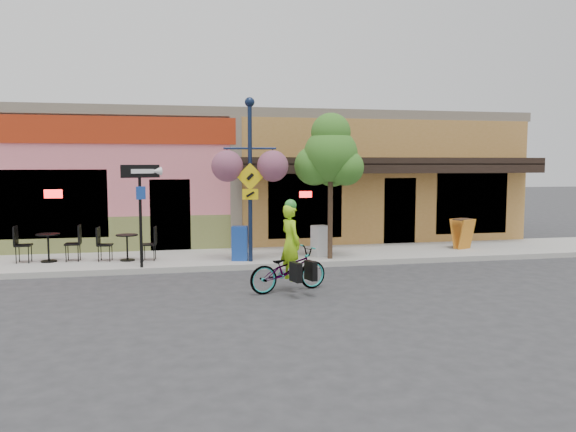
% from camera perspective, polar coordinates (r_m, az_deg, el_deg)
% --- Properties ---
extents(ground, '(90.00, 90.00, 0.00)m').
position_cam_1_polar(ground, '(14.43, 0.29, -5.73)').
color(ground, '#2D2D30').
rests_on(ground, ground).
extents(sidewalk, '(24.00, 3.00, 0.15)m').
position_cam_1_polar(sidewalk, '(16.35, -1.18, -4.15)').
color(sidewalk, '#9E9B93').
rests_on(sidewalk, ground).
extents(curb, '(24.00, 0.12, 0.15)m').
position_cam_1_polar(curb, '(14.95, -0.15, -5.05)').
color(curb, '#A8A59E').
rests_on(curb, ground).
extents(building, '(18.20, 8.20, 4.50)m').
position_cam_1_polar(building, '(21.56, -3.90, 3.96)').
color(building, '#E3707D').
rests_on(building, ground).
extents(bicycle, '(1.94, 1.15, 0.96)m').
position_cam_1_polar(bicycle, '(12.24, 0.03, -5.44)').
color(bicycle, maroon).
rests_on(bicycle, ground).
extents(cyclist_rider, '(0.55, 0.69, 1.65)m').
position_cam_1_polar(cyclist_rider, '(12.19, 0.26, -3.85)').
color(cyclist_rider, '#99DB17').
rests_on(cyclist_rider, ground).
extents(lamp_post, '(1.45, 0.72, 4.37)m').
position_cam_1_polar(lamp_post, '(14.97, -3.87, 3.66)').
color(lamp_post, '#121F3B').
rests_on(lamp_post, sidewalk).
extents(one_way_sign, '(1.00, 0.59, 2.59)m').
position_cam_1_polar(one_way_sign, '(14.58, -14.76, -0.04)').
color(one_way_sign, black).
rests_on(one_way_sign, sidewalk).
extents(cafe_set_left, '(1.66, 0.84, 0.99)m').
position_cam_1_polar(cafe_set_left, '(16.29, -23.18, -2.59)').
color(cafe_set_left, black).
rests_on(cafe_set_left, sidewalk).
extents(cafe_set_right, '(1.63, 0.95, 0.93)m').
position_cam_1_polar(cafe_set_right, '(15.78, -16.03, -2.71)').
color(cafe_set_right, black).
rests_on(cafe_set_right, sidewalk).
extents(newspaper_box_blue, '(0.49, 0.45, 0.93)m').
position_cam_1_polar(newspaper_box_blue, '(15.30, -4.91, -2.78)').
color(newspaper_box_blue, '#193E97').
rests_on(newspaper_box_blue, sidewalk).
extents(newspaper_box_grey, '(0.50, 0.48, 0.87)m').
position_cam_1_polar(newspaper_box_grey, '(15.99, 3.26, -2.52)').
color(newspaper_box_grey, '#BCBCBC').
rests_on(newspaper_box_grey, sidewalk).
extents(street_tree, '(1.81, 1.81, 4.05)m').
position_cam_1_polar(street_tree, '(15.44, 4.33, 3.11)').
color(street_tree, '#3D7A26').
rests_on(street_tree, sidewalk).
extents(sandwich_board, '(0.68, 0.60, 0.94)m').
position_cam_1_polar(sandwich_board, '(18.00, 17.71, -1.77)').
color(sandwich_board, orange).
rests_on(sandwich_board, sidewalk).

